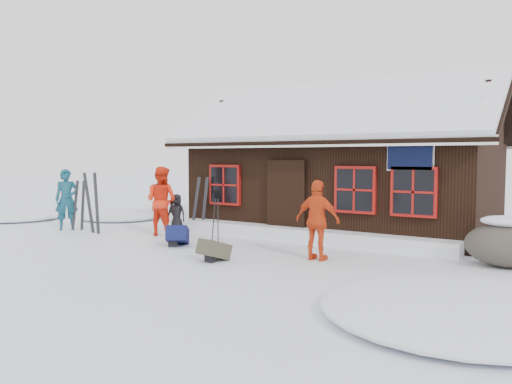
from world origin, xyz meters
The scene contains 15 objects.
ground centered at (0.00, 0.00, 0.00)m, with size 120.00×120.00×0.00m, color white.
mountain_hut centered at (1.50, 4.98, 1.58)m, with size 8.90×6.09×4.42m.
snow_drift centered at (1.50, 2.25, 0.17)m, with size 7.60×0.60×0.35m, color white.
snow_mounds centered at (1.65, 1.86, 0.00)m, with size 20.60×13.20×0.48m.
skier_teal centered at (-5.25, 0.27, 0.89)m, with size 0.65×0.43×1.79m, color #124759.
skier_orange_left centered at (-2.23, 1.05, 0.94)m, with size 0.91×0.71×1.88m, color red.
skier_orange_right centered at (2.83, 0.34, 0.83)m, with size 0.98×0.41×1.67m, color red.
skier_crouched centered at (-2.03, 1.43, 0.56)m, with size 0.55×0.35×1.12m, color black.
boulder centered at (6.19, 1.76, 0.46)m, with size 1.54×1.15×0.89m.
ski_pair_left centered at (-4.94, 0.45, 0.70)m, with size 0.47×0.21×1.51m.
ski_pair_mid centered at (-4.12, 0.28, 0.83)m, with size 0.58×0.17×1.76m.
ski_pair_right centered at (-1.81, 2.20, 0.76)m, with size 0.52×0.26×1.62m.
ski_poles centered at (0.66, -0.28, 0.60)m, with size 0.23×0.11×1.27m.
backpack_blue centered at (-0.74, 0.05, 0.18)m, with size 0.49×0.65×0.35m, color #101645.
backpack_olive centered at (1.08, -0.88, 0.16)m, with size 0.44×0.59×0.32m, color #42402F.
Camera 1 is at (7.32, -8.91, 2.13)m, focal length 35.00 mm.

